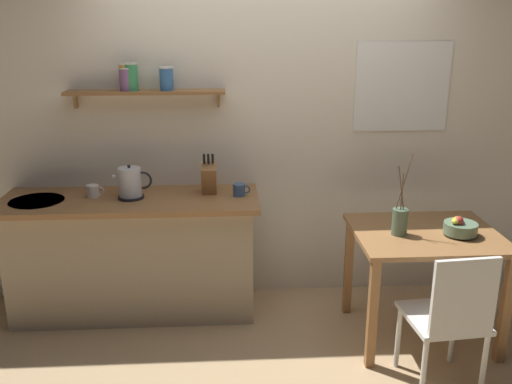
{
  "coord_description": "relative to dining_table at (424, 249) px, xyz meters",
  "views": [
    {
      "loc": [
        -0.33,
        -3.53,
        2.15
      ],
      "look_at": [
        -0.1,
        0.25,
        0.95
      ],
      "focal_mm": 39.36,
      "sensor_mm": 36.0,
      "label": 1
    }
  ],
  "objects": [
    {
      "name": "dining_chair_near",
      "position": [
        -0.05,
        -0.61,
        -0.15
      ],
      "size": [
        0.46,
        0.47,
        0.91
      ],
      "color": "white",
      "rests_on": "ground_plane"
    },
    {
      "name": "ground_plane",
      "position": [
        -1.01,
        0.14,
        -0.65
      ],
      "size": [
        14.0,
        14.0,
        0.0
      ],
      "primitive_type": "plane",
      "color": "tan"
    },
    {
      "name": "dining_table",
      "position": [
        0.0,
        0.0,
        0.0
      ],
      "size": [
        0.95,
        0.79,
        0.78
      ],
      "color": "#9E6B3D",
      "rests_on": "ground_plane"
    },
    {
      "name": "twig_vase",
      "position": [
        -0.2,
        -0.03,
        0.22
      ],
      "size": [
        0.11,
        0.1,
        0.55
      ],
      "color": "#567056",
      "rests_on": "dining_table"
    },
    {
      "name": "coffee_mug_spare",
      "position": [
        -1.22,
        0.45,
        0.3
      ],
      "size": [
        0.13,
        0.09,
        0.09
      ],
      "color": "#3D5B89",
      "rests_on": "kitchen_counter"
    },
    {
      "name": "wall_shelf",
      "position": [
        -1.9,
        0.63,
        1.03
      ],
      "size": [
        1.12,
        0.2,
        0.32
      ],
      "color": "brown"
    },
    {
      "name": "kitchen_counter",
      "position": [
        -2.01,
        0.46,
        -0.19
      ],
      "size": [
        1.83,
        0.63,
        0.91
      ],
      "color": "tan",
      "rests_on": "ground_plane"
    },
    {
      "name": "back_wall",
      "position": [
        -0.8,
        0.79,
        0.7
      ],
      "size": [
        6.8,
        0.11,
        2.7
      ],
      "color": "silver",
      "rests_on": "ground_plane"
    },
    {
      "name": "coffee_mug_by_sink",
      "position": [
        -2.27,
        0.48,
        0.3
      ],
      "size": [
        0.13,
        0.09,
        0.09
      ],
      "color": "white",
      "rests_on": "kitchen_counter"
    },
    {
      "name": "electric_kettle",
      "position": [
        -1.99,
        0.44,
        0.36
      ],
      "size": [
        0.27,
        0.18,
        0.25
      ],
      "color": "black",
      "rests_on": "kitchen_counter"
    },
    {
      "name": "knife_block",
      "position": [
        -1.44,
        0.52,
        0.37
      ],
      "size": [
        0.11,
        0.18,
        0.3
      ],
      "color": "#9E6B3D",
      "rests_on": "kitchen_counter"
    },
    {
      "name": "fruit_bowl",
      "position": [
        0.19,
        -0.07,
        0.18
      ],
      "size": [
        0.22,
        0.22,
        0.14
      ],
      "color": "slate",
      "rests_on": "dining_table"
    }
  ]
}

